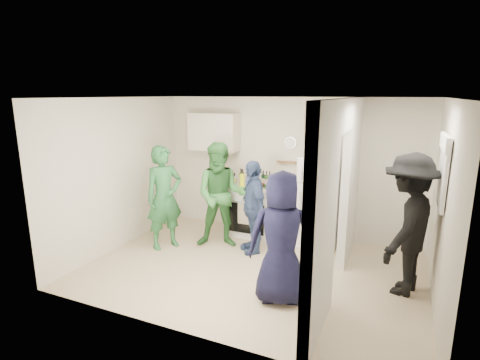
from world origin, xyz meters
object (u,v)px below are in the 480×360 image
wicker_basket (317,150)px  yellow_cup_stack_top (335,150)px  person_nook (408,225)px  fridge (319,201)px  blue_bowl (317,143)px  person_green_left (164,198)px  person_navy (281,238)px  person_green_center (221,195)px  person_denim (253,207)px  stove (253,210)px

wicker_basket → yellow_cup_stack_top: bearing=-25.1°
person_nook → wicker_basket: bearing=-111.6°
fridge → yellow_cup_stack_top: 0.94m
blue_bowl → person_green_left: size_ratio=0.14×
wicker_basket → person_navy: bearing=-88.5°
person_green_center → blue_bowl: bearing=7.2°
yellow_cup_stack_top → person_green_left: size_ratio=0.14×
yellow_cup_stack_top → person_nook: (1.14, -1.01, -0.76)m
person_green_left → person_nook: 3.71m
person_navy → person_green_left: bearing=-39.9°
person_denim → person_green_left: bearing=-113.5°
stove → person_green_center: person_green_center is taller
wicker_basket → blue_bowl: blue_bowl is taller
fridge → person_denim: fridge is taller
person_green_center → fridge: bearing=4.0°
stove → person_denim: person_denim is taller
blue_bowl → person_nook: person_nook is taller
person_green_left → person_denim: person_green_left is taller
person_denim → person_green_center: bearing=-130.1°
person_green_left → person_navy: 2.46m
wicker_basket → person_green_left: person_green_left is taller
person_green_left → person_navy: person_green_left is taller
stove → blue_bowl: bearing=1.0°
blue_bowl → yellow_cup_stack_top: blue_bowl is taller
person_green_left → person_denim: (1.42, 0.42, -0.10)m
person_green_center → person_nook: (2.86, -0.41, 0.03)m
stove → blue_bowl: blue_bowl is taller
fridge → person_navy: person_navy is taller
stove → person_nook: 2.86m
blue_bowl → person_green_left: blue_bowl is taller
fridge → person_green_left: person_green_left is taller
blue_bowl → person_green_center: blue_bowl is taller
blue_bowl → person_navy: size_ratio=0.14×
blue_bowl → person_green_center: (-1.41, -0.75, -0.87)m
person_denim → person_nook: (2.29, -0.41, 0.16)m
fridge → person_denim: 1.17m
blue_bowl → yellow_cup_stack_top: 0.36m
stove → person_green_center: bearing=-111.1°
blue_bowl → person_green_center: bearing=-151.9°
wicker_basket → person_nook: person_nook is taller
wicker_basket → fridge: bearing=-26.6°
blue_bowl → person_green_center: 1.82m
blue_bowl → person_denim: (-0.83, -0.75, -1.00)m
stove → wicker_basket: size_ratio=2.62×
fridge → yellow_cup_stack_top: bearing=-24.4°
fridge → person_green_center: size_ratio=0.88×
stove → fridge: fridge is taller
fridge → person_denim: size_ratio=1.02×
blue_bowl → person_nook: (1.46, -1.16, -0.84)m
fridge → person_green_left: bearing=-154.5°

